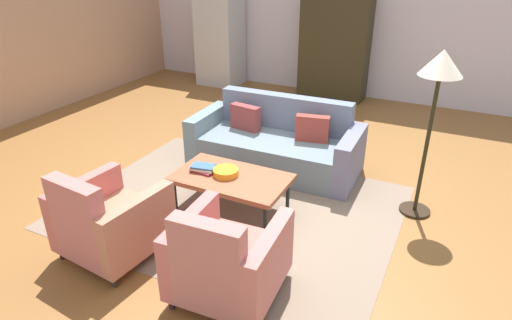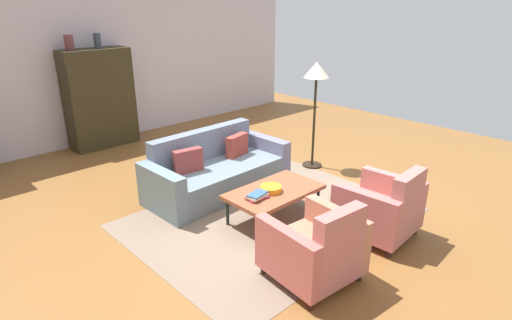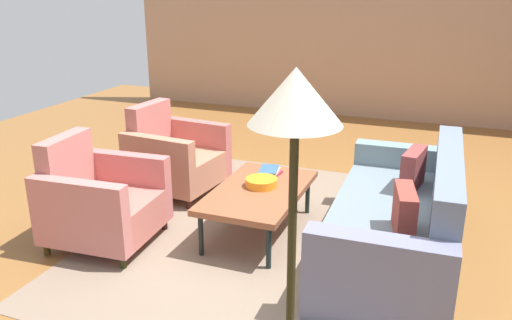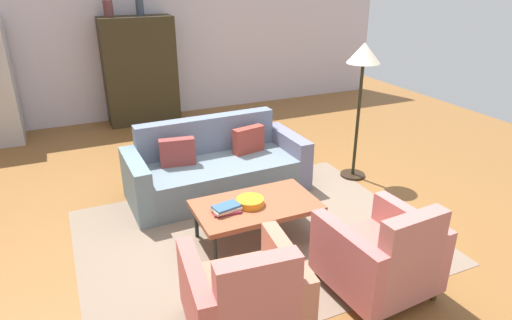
% 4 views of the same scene
% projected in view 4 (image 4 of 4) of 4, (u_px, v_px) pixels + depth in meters
% --- Properties ---
extents(ground_plane, '(10.91, 10.91, 0.00)m').
position_uv_depth(ground_plane, '(253.00, 216.00, 4.90)').
color(ground_plane, brown).
extents(wall_back, '(9.09, 0.12, 2.80)m').
position_uv_depth(wall_back, '(157.00, 37.00, 7.86)').
color(wall_back, silver).
rests_on(wall_back, ground).
extents(area_rug, '(3.40, 2.60, 0.01)m').
position_uv_depth(area_rug, '(254.00, 236.00, 4.52)').
color(area_rug, '#816C5A').
rests_on(area_rug, ground).
extents(couch, '(2.12, 0.95, 0.86)m').
position_uv_depth(couch, '(215.00, 169.00, 5.36)').
color(couch, slate).
rests_on(couch, ground).
extents(coffee_table, '(1.20, 0.70, 0.40)m').
position_uv_depth(coffee_table, '(256.00, 207.00, 4.34)').
color(coffee_table, black).
rests_on(coffee_table, ground).
extents(armchair_left, '(0.87, 0.87, 0.88)m').
position_uv_depth(armchair_left, '(246.00, 301.00, 3.14)').
color(armchair_left, '#382312').
rests_on(armchair_left, ground).
extents(armchair_right, '(0.85, 0.85, 0.88)m').
position_uv_depth(armchair_right, '(383.00, 259.00, 3.60)').
color(armchair_right, '#321C14').
rests_on(armchair_right, ground).
extents(fruit_bowl, '(0.27, 0.27, 0.07)m').
position_uv_depth(fruit_bowl, '(250.00, 202.00, 4.29)').
color(fruit_bowl, orange).
rests_on(fruit_bowl, coffee_table).
extents(book_stack, '(0.28, 0.20, 0.07)m').
position_uv_depth(book_stack, '(226.00, 209.00, 4.17)').
color(book_stack, maroon).
rests_on(book_stack, coffee_table).
extents(cabinet, '(1.20, 0.51, 1.80)m').
position_uv_depth(cabinet, '(140.00, 71.00, 7.61)').
color(cabinet, '#322A18').
rests_on(cabinet, ground).
extents(vase_tall, '(0.16, 0.16, 0.26)m').
position_uv_depth(vase_tall, '(108.00, 9.00, 7.05)').
color(vase_tall, brown).
rests_on(vase_tall, cabinet).
extents(vase_round, '(0.13, 0.13, 0.26)m').
position_uv_depth(vase_round, '(140.00, 7.00, 7.24)').
color(vase_round, '#333E4D').
rests_on(vase_round, cabinet).
extents(floor_lamp, '(0.40, 0.40, 1.72)m').
position_uv_depth(floor_lamp, '(363.00, 66.00, 5.28)').
color(floor_lamp, black).
rests_on(floor_lamp, ground).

